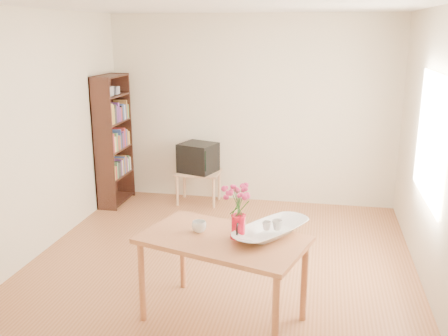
% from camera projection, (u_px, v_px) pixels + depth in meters
% --- Properties ---
extents(room, '(4.50, 4.50, 4.50)m').
position_uv_depth(room, '(221.00, 146.00, 4.79)').
color(room, '#935734').
rests_on(room, ground).
extents(table, '(1.48, 1.10, 0.75)m').
position_uv_depth(table, '(223.00, 248.00, 4.07)').
color(table, '#A65F39').
rests_on(table, ground).
extents(tv_stand, '(0.60, 0.45, 0.46)m').
position_uv_depth(tv_stand, '(198.00, 176.00, 7.02)').
color(tv_stand, tan).
rests_on(tv_stand, ground).
extents(bookshelf, '(0.28, 0.70, 1.80)m').
position_uv_depth(bookshelf, '(114.00, 145.00, 6.91)').
color(bookshelf, black).
rests_on(bookshelf, ground).
extents(pitcher, '(0.13, 0.21, 0.20)m').
position_uv_depth(pitcher, '(238.00, 227.00, 4.02)').
color(pitcher, red).
rests_on(pitcher, table).
extents(flowers, '(0.22, 0.22, 0.32)m').
position_uv_depth(flowers, '(239.00, 197.00, 3.95)').
color(flowers, '#EC377D').
rests_on(flowers, pitcher).
extents(mug, '(0.13, 0.13, 0.09)m').
position_uv_depth(mug, '(199.00, 227.00, 4.14)').
color(mug, white).
rests_on(mug, table).
extents(bowl, '(0.70, 0.70, 0.48)m').
position_uv_depth(bowl, '(272.00, 208.00, 4.03)').
color(bowl, white).
rests_on(bowl, table).
extents(teacup_a, '(0.08, 0.08, 0.06)m').
position_uv_depth(teacup_a, '(267.00, 213.00, 4.05)').
color(teacup_a, white).
rests_on(teacup_a, bowl).
extents(teacup_b, '(0.09, 0.09, 0.07)m').
position_uv_depth(teacup_b, '(278.00, 212.00, 4.05)').
color(teacup_b, white).
rests_on(teacup_b, bowl).
extents(television, '(0.57, 0.55, 0.40)m').
position_uv_depth(television, '(198.00, 157.00, 6.96)').
color(television, black).
rests_on(television, tv_stand).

